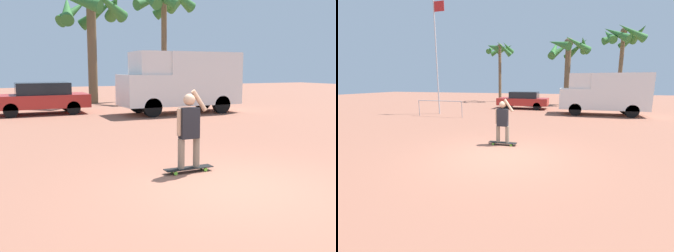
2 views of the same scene
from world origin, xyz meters
TOP-DOWN VIEW (x-y plane):
  - ground_plane at (0.00, 0.00)m, footprint 80.00×80.00m
  - skateboard at (-0.32, 1.21)m, footprint 1.04×0.24m
  - person_skateboarder at (-0.32, 1.21)m, footprint 0.67×0.24m
  - camper_van at (4.23, 10.60)m, footprint 5.71×2.06m
  - parked_car_red at (-1.95, 12.92)m, footprint 4.32×1.94m
  - palm_tree_near_van at (6.44, 17.67)m, footprint 4.20×4.27m
  - palm_tree_center_background at (1.54, 17.44)m, footprint 4.41×4.47m

SIDE VIEW (x-z plane):
  - ground_plane at x=0.00m, z-range 0.00..0.00m
  - skateboard at x=-0.32m, z-range 0.03..0.13m
  - parked_car_red at x=-1.95m, z-range 0.04..1.51m
  - person_skateboarder at x=-0.32m, z-range 0.16..1.75m
  - camper_van at x=4.23m, z-range 0.14..3.01m
  - palm_tree_center_background at x=1.54m, z-range 1.97..8.69m
  - palm_tree_near_van at x=6.44m, z-range 2.54..10.07m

